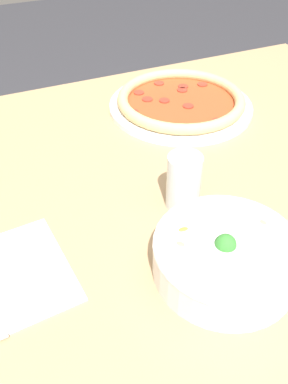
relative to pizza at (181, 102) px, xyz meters
The scene contains 7 objects.
ground_plane 0.81m from the pizza, 64.57° to the left, with size 8.00×8.00×0.00m, color #333338.
dining_table 0.32m from the pizza, 64.57° to the left, with size 1.28×1.03×0.74m.
pizza is the anchor object (origin of this frame).
bowl 0.51m from the pizza, 69.75° to the left, with size 0.22×0.22×0.08m.
napkin 0.61m from the pizza, 36.60° to the left, with size 0.21×0.21×0.00m.
fork 0.59m from the pizza, 38.13° to the left, with size 0.02×0.18×0.00m.
glass 0.36m from the pizza, 62.92° to the left, with size 0.06×0.06×0.10m.
Camera 1 is at (0.33, 0.56, 1.25)m, focal length 40.00 mm.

